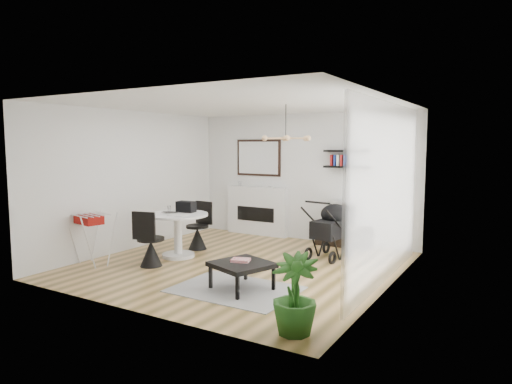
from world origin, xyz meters
The scene contains 25 objects.
floor centered at (0.00, 0.00, 0.00)m, with size 5.00×5.00×0.00m, color brown.
ceiling centered at (0.00, 0.00, 2.70)m, with size 5.00×5.00×0.00m, color white.
wall_back centered at (0.00, 2.50, 1.35)m, with size 5.00×5.00×0.00m, color white.
wall_left centered at (-2.50, 0.00, 1.35)m, with size 5.00×5.00×0.00m, color white.
wall_right centered at (2.50, 0.00, 1.35)m, with size 5.00×5.00×0.00m, color white.
sheer_curtain centered at (2.40, 0.20, 1.35)m, with size 0.04×3.60×2.60m, color white.
fireplace centered at (-1.10, 2.42, 0.69)m, with size 1.50×0.17×2.16m.
shelf_lower centered at (1.01, 2.37, 1.60)m, with size 0.90×0.25×0.04m, color black.
shelf_upper centered at (1.01, 2.37, 1.92)m, with size 0.90×0.25×0.04m, color black.
pendant_lamp centered at (0.70, 0.30, 2.15)m, with size 0.90×0.90×0.10m, color tan, non-canonical shape.
tv_console centered at (1.01, 2.30, 0.21)m, with size 1.10×0.38×0.41m, color black.
crt_tv centered at (1.05, 2.30, 0.67)m, with size 0.59×0.52×0.52m.
dining_table centered at (-1.28, -0.11, 0.53)m, with size 1.10×1.10×0.80m.
laptop centered at (-1.40, -0.19, 0.81)m, with size 0.31×0.20×0.02m, color black.
black_bag centered at (-1.27, 0.12, 0.90)m, with size 0.33×0.20×0.20m, color black.
newspaper centered at (-1.13, -0.25, 0.81)m, with size 0.33×0.28×0.01m, color silver.
drinking_glass centered at (-1.63, 0.06, 0.85)m, with size 0.06×0.06×0.10m, color white.
chair_far centered at (-1.36, 0.59, 0.29)m, with size 0.44×0.45×0.93m.
chair_near centered at (-1.25, -0.85, 0.30)m, with size 0.48×0.50×0.96m.
drying_rack centered at (-2.18, -1.27, 0.46)m, with size 0.69×0.66×0.88m.
stroller centered at (1.13, 1.28, 0.47)m, with size 0.66×0.94×1.09m.
rug centered at (0.66, -1.16, 0.01)m, with size 1.71×1.23×0.01m, color gray.
coffee_table centered at (0.73, -1.10, 0.35)m, with size 0.95×0.95×0.38m.
magazines centered at (0.69, -1.06, 0.41)m, with size 0.26×0.20×0.04m, color #C9323B.
potted_plant centered at (2.04, -2.09, 0.44)m, with size 0.50×0.50×0.89m, color #245C1A.
Camera 1 is at (4.13, -6.41, 2.05)m, focal length 32.00 mm.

